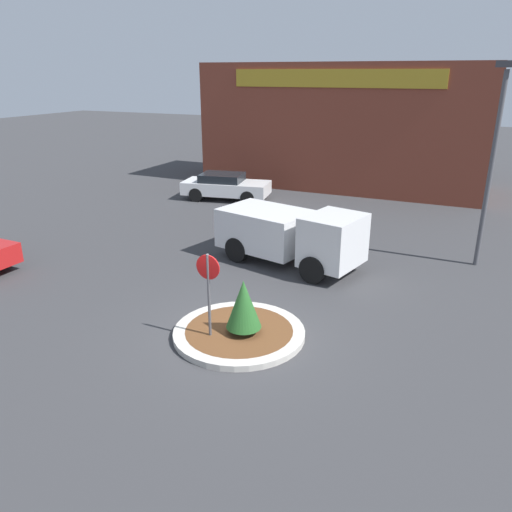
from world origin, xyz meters
TOP-DOWN VIEW (x-y plane):
  - ground_plane at (0.00, 0.00)m, footprint 120.00×120.00m
  - traffic_island at (0.00, 0.00)m, footprint 3.39×3.39m
  - stop_sign at (-0.55, -0.53)m, footprint 0.63×0.07m
  - island_shrub at (0.16, -0.06)m, footprint 0.90×0.90m
  - utility_truck at (-0.66, 5.34)m, footprint 5.42×3.19m
  - storefront_building at (-2.47, 19.20)m, footprint 15.88×6.07m
  - parked_sedan_white at (-7.10, 12.83)m, footprint 4.76×2.65m
  - light_pole at (5.37, 7.95)m, footprint 0.70×0.30m

SIDE VIEW (x-z plane):
  - ground_plane at x=0.00m, z-range 0.00..0.00m
  - traffic_island at x=0.00m, z-range 0.00..0.16m
  - parked_sedan_white at x=-7.10m, z-range 0.04..1.41m
  - island_shrub at x=0.16m, z-range 0.24..1.67m
  - utility_truck at x=-0.66m, z-range 0.09..2.14m
  - stop_sign at x=-0.55m, z-range 0.42..2.75m
  - storefront_building at x=-2.47m, z-range 0.00..6.88m
  - light_pole at x=5.37m, z-range 0.56..7.27m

